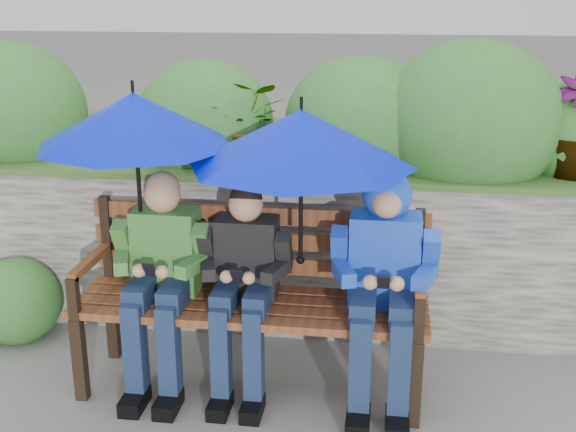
# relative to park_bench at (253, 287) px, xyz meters

# --- Properties ---
(ground) EXTENTS (60.00, 60.00, 0.00)m
(ground) POSITION_rel_park_bench_xyz_m (0.18, -0.03, -0.56)
(ground) COLOR slate
(ground) RESTS_ON ground
(garden_backdrop) EXTENTS (8.00, 2.87, 1.86)m
(garden_backdrop) POSITION_rel_park_bench_xyz_m (0.18, 1.56, 0.06)
(garden_backdrop) COLOR #55524E
(garden_backdrop) RESTS_ON ground
(park_bench) EXTENTS (1.87, 0.55, 0.99)m
(park_bench) POSITION_rel_park_bench_xyz_m (0.00, 0.00, 0.00)
(park_bench) COLOR black
(park_bench) RESTS_ON ground
(boy_left) EXTENTS (0.52, 0.60, 1.19)m
(boy_left) POSITION_rel_park_bench_xyz_m (-0.47, -0.09, 0.11)
(boy_left) COLOR #428434
(boy_left) RESTS_ON ground
(boy_middle) EXTENTS (0.48, 0.56, 1.14)m
(boy_middle) POSITION_rel_park_bench_xyz_m (-0.03, -0.09, 0.09)
(boy_middle) COLOR black
(boy_middle) RESTS_ON ground
(boy_right) EXTENTS (0.54, 0.66, 1.23)m
(boy_right) POSITION_rel_park_bench_xyz_m (0.69, -0.08, 0.17)
(boy_right) COLOR #1A2FCE
(boy_right) RESTS_ON ground
(umbrella_left) EXTENTS (1.03, 1.03, 0.93)m
(umbrella_left) POSITION_rel_park_bench_xyz_m (-0.59, -0.03, 0.90)
(umbrella_left) COLOR #0015E8
(umbrella_left) RESTS_ON ground
(umbrella_right) EXTENTS (1.14, 1.14, 0.86)m
(umbrella_right) POSITION_rel_park_bench_xyz_m (0.27, -0.09, 0.84)
(umbrella_right) COLOR #0015E8
(umbrella_right) RESTS_ON ground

